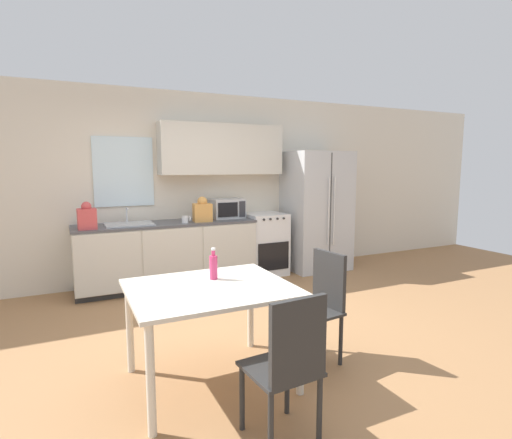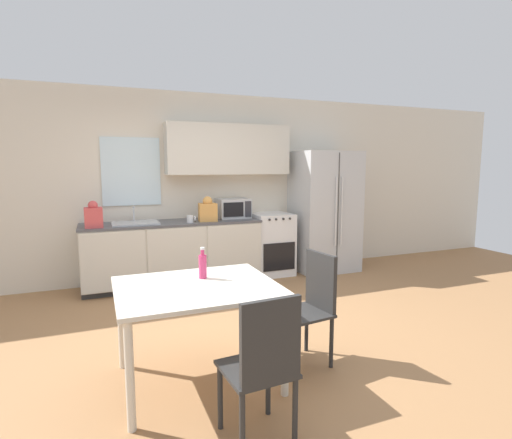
{
  "view_description": "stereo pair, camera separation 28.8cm",
  "coord_description": "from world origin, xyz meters",
  "px_view_note": "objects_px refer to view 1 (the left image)",
  "views": [
    {
      "loc": [
        -1.43,
        -3.46,
        1.65
      ],
      "look_at": [
        0.49,
        0.56,
        1.05
      ],
      "focal_mm": 28.0,
      "sensor_mm": 36.0,
      "label": 1
    },
    {
      "loc": [
        -1.16,
        -3.58,
        1.65
      ],
      "look_at": [
        0.49,
        0.56,
        1.05
      ],
      "focal_mm": 28.0,
      "sensor_mm": 36.0,
      "label": 2
    }
  ],
  "objects_px": {
    "dining_chair_side": "(321,299)",
    "refrigerator": "(316,211)",
    "oven_range": "(264,244)",
    "dining_chair_near": "(289,360)",
    "drink_bottle": "(213,266)",
    "dining_table": "(210,298)",
    "coffee_mug": "(186,219)",
    "microwave": "(227,208)"
  },
  "relations": [
    {
      "from": "oven_range",
      "to": "dining_chair_side",
      "type": "bearing_deg",
      "value": -106.86
    },
    {
      "from": "dining_table",
      "to": "dining_chair_near",
      "type": "distance_m",
      "value": 0.9
    },
    {
      "from": "microwave",
      "to": "dining_chair_side",
      "type": "distance_m",
      "value": 2.83
    },
    {
      "from": "oven_range",
      "to": "refrigerator",
      "type": "xyz_separation_m",
      "value": [
        0.89,
        -0.08,
        0.47
      ]
    },
    {
      "from": "coffee_mug",
      "to": "dining_table",
      "type": "relative_size",
      "value": 0.1
    },
    {
      "from": "oven_range",
      "to": "refrigerator",
      "type": "distance_m",
      "value": 1.01
    },
    {
      "from": "drink_bottle",
      "to": "refrigerator",
      "type": "bearing_deg",
      "value": 42.78
    },
    {
      "from": "microwave",
      "to": "coffee_mug",
      "type": "distance_m",
      "value": 0.75
    },
    {
      "from": "drink_bottle",
      "to": "dining_table",
      "type": "bearing_deg",
      "value": -117.77
    },
    {
      "from": "coffee_mug",
      "to": "drink_bottle",
      "type": "height_order",
      "value": "drink_bottle"
    },
    {
      "from": "refrigerator",
      "to": "coffee_mug",
      "type": "bearing_deg",
      "value": -177.49
    },
    {
      "from": "refrigerator",
      "to": "microwave",
      "type": "distance_m",
      "value": 1.48
    },
    {
      "from": "dining_table",
      "to": "dining_chair_near",
      "type": "height_order",
      "value": "dining_chair_near"
    },
    {
      "from": "microwave",
      "to": "dining_chair_near",
      "type": "xyz_separation_m",
      "value": [
        -1.02,
        -3.59,
        -0.49
      ]
    },
    {
      "from": "refrigerator",
      "to": "microwave",
      "type": "height_order",
      "value": "refrigerator"
    },
    {
      "from": "refrigerator",
      "to": "microwave",
      "type": "bearing_deg",
      "value": 173.74
    },
    {
      "from": "oven_range",
      "to": "dining_table",
      "type": "relative_size",
      "value": 0.79
    },
    {
      "from": "oven_range",
      "to": "dining_table",
      "type": "height_order",
      "value": "oven_range"
    },
    {
      "from": "oven_range",
      "to": "dining_table",
      "type": "bearing_deg",
      "value": -124.05
    },
    {
      "from": "dining_chair_side",
      "to": "microwave",
      "type": "bearing_deg",
      "value": -12.42
    },
    {
      "from": "drink_bottle",
      "to": "oven_range",
      "type": "bearing_deg",
      "value": 55.55
    },
    {
      "from": "refrigerator",
      "to": "dining_table",
      "type": "height_order",
      "value": "refrigerator"
    },
    {
      "from": "refrigerator",
      "to": "dining_chair_near",
      "type": "height_order",
      "value": "refrigerator"
    },
    {
      "from": "dining_chair_near",
      "to": "drink_bottle",
      "type": "xyz_separation_m",
      "value": [
        -0.09,
        1.04,
        0.33
      ]
    },
    {
      "from": "refrigerator",
      "to": "dining_chair_near",
      "type": "relative_size",
      "value": 2.02
    },
    {
      "from": "dining_chair_side",
      "to": "dining_chair_near",
      "type": "bearing_deg",
      "value": 128.58
    },
    {
      "from": "refrigerator",
      "to": "dining_table",
      "type": "relative_size",
      "value": 1.59
    },
    {
      "from": "oven_range",
      "to": "dining_chair_side",
      "type": "height_order",
      "value": "oven_range"
    },
    {
      "from": "dining_chair_side",
      "to": "drink_bottle",
      "type": "bearing_deg",
      "value": 68.26
    },
    {
      "from": "dining_chair_side",
      "to": "refrigerator",
      "type": "bearing_deg",
      "value": -40.7
    },
    {
      "from": "dining_table",
      "to": "coffee_mug",
      "type": "bearing_deg",
      "value": 78.4
    },
    {
      "from": "microwave",
      "to": "dining_chair_near",
      "type": "bearing_deg",
      "value": -105.9
    },
    {
      "from": "oven_range",
      "to": "coffee_mug",
      "type": "relative_size",
      "value": 7.81
    },
    {
      "from": "microwave",
      "to": "dining_chair_near",
      "type": "relative_size",
      "value": 0.5
    },
    {
      "from": "dining_chair_near",
      "to": "dining_chair_side",
      "type": "relative_size",
      "value": 1.0
    },
    {
      "from": "coffee_mug",
      "to": "dining_chair_near",
      "type": "bearing_deg",
      "value": -95.57
    },
    {
      "from": "oven_range",
      "to": "refrigerator",
      "type": "bearing_deg",
      "value": -4.84
    },
    {
      "from": "dining_table",
      "to": "refrigerator",
      "type": "bearing_deg",
      "value": 43.78
    },
    {
      "from": "dining_chair_near",
      "to": "coffee_mug",
      "type": "bearing_deg",
      "value": 80.17
    },
    {
      "from": "microwave",
      "to": "dining_chair_side",
      "type": "bearing_deg",
      "value": -94.87
    },
    {
      "from": "dining_chair_side",
      "to": "drink_bottle",
      "type": "distance_m",
      "value": 0.96
    },
    {
      "from": "oven_range",
      "to": "coffee_mug",
      "type": "height_order",
      "value": "coffee_mug"
    }
  ]
}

